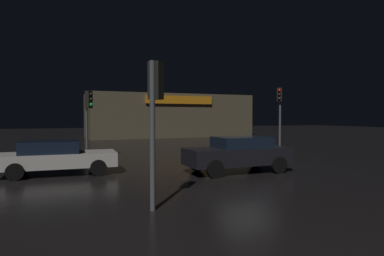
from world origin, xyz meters
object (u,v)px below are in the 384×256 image
at_px(car_far, 238,153).
at_px(car_near, 57,157).
at_px(traffic_signal_opposite, 280,106).
at_px(store_building, 169,116).
at_px(traffic_signal_main, 155,102).
at_px(traffic_signal_cross_left, 88,108).

bearing_deg(car_far, car_near, 161.70).
bearing_deg(car_near, traffic_signal_opposite, 15.09).
height_order(car_near, car_far, car_far).
bearing_deg(traffic_signal_opposite, store_building, 93.25).
bearing_deg(traffic_signal_main, traffic_signal_cross_left, 92.83).
xyz_separation_m(store_building, traffic_signal_opposite, (1.11, -19.60, 0.58)).
relative_size(traffic_signal_opposite, car_far, 0.96).
height_order(traffic_signal_opposite, traffic_signal_cross_left, traffic_signal_opposite).
relative_size(car_near, car_far, 1.03).
relative_size(traffic_signal_cross_left, car_near, 0.82).
bearing_deg(traffic_signal_cross_left, traffic_signal_opposite, -3.21).
xyz_separation_m(store_building, car_near, (-12.73, -23.34, -1.74)).
height_order(traffic_signal_main, car_near, traffic_signal_main).
bearing_deg(store_building, traffic_signal_cross_left, -120.27).
bearing_deg(traffic_signal_cross_left, car_near, -110.95).
bearing_deg(traffic_signal_main, traffic_signal_opposite, 41.38).
height_order(traffic_signal_main, traffic_signal_cross_left, traffic_signal_cross_left).
bearing_deg(car_far, traffic_signal_cross_left, 128.62).
height_order(traffic_signal_main, traffic_signal_opposite, traffic_signal_opposite).
relative_size(store_building, traffic_signal_cross_left, 5.03).
bearing_deg(store_building, traffic_signal_opposite, -86.75).
relative_size(store_building, traffic_signal_opposite, 4.42).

